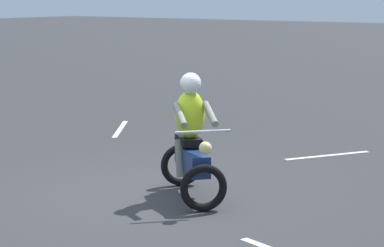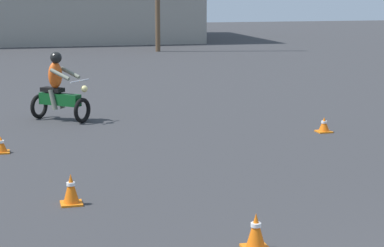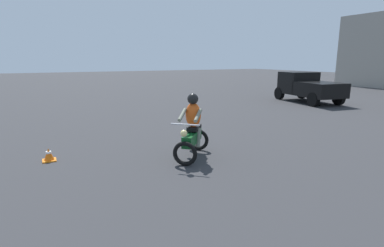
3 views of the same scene
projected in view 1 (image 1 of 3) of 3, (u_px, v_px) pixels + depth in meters
The scene contains 4 objects.
ground_plane at pixel (141, 196), 9.98m from camera, with size 120.00×120.00×0.00m, color #333335.
motorcycle_rider_foreground at pixel (191, 144), 9.84m from camera, with size 1.38×1.44×1.66m.
lane_stripe_nw at pixel (328, 155), 12.51m from camera, with size 0.10×1.63×0.01m, color silver.
lane_stripe_sw at pixel (120, 129), 14.98m from camera, with size 0.10×1.86×0.01m, color silver.
Camera 1 is at (7.48, 6.16, 2.67)m, focal length 70.00 mm.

